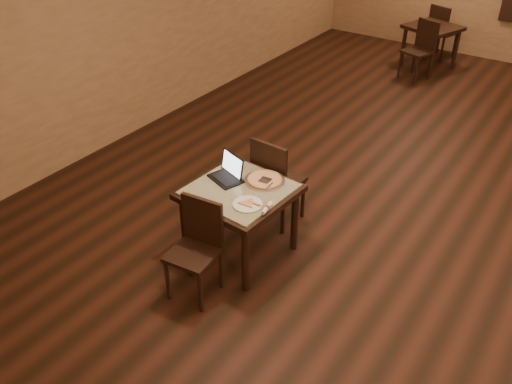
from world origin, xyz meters
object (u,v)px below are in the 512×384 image
Objects in this scene: tiled_table at (240,198)px; other_table_b_chair_far at (441,29)px; laptop at (229,172)px; chair_main_near at (198,242)px; other_table_b_chair_near at (421,46)px; pizza_pan at (265,181)px; chair_main_far at (274,177)px; other_table_b at (432,33)px.

tiled_table is 6.67m from other_table_b_chair_far.
chair_main_near is at bearing -56.40° from laptop.
other_table_b_chair_near is at bearing 85.87° from chair_main_near.
tiled_table is at bearing -116.57° from pizza_pan.
tiled_table is 0.97× the size of chair_main_far.
other_table_b_chair_far reaches higher than chair_main_near.
other_table_b_chair_near is (-0.38, 5.29, -0.22)m from pizza_pan.
chair_main_near is 0.96× the size of other_table_b_chair_far.
other_table_b_chair_far is (-0.32, 6.66, -0.11)m from tiled_table.
tiled_table is 1.01× the size of other_table_b_chair_far.
other_table_b_chair_near reaches higher than tiled_table.
laptop is 0.39× the size of other_table_b_chair_near.
laptop is at bearing 156.85° from tiled_table.
other_table_b is 0.57m from other_table_b_chair_near.
tiled_table is at bearing -67.98° from other_table_b.
other_table_b_chair_near is (-0.06, 5.43, -0.27)m from laptop.
tiled_table is at bearing -8.14° from laptop.
laptop reaches higher than other_table_b.
chair_main_far is at bearing 87.86° from laptop.
other_table_b_chair_far is (-0.12, 6.56, -0.27)m from laptop.
tiled_table is 0.29m from pizza_pan.
chair_main_near is 0.92× the size of chair_main_far.
tiled_table reaches higher than other_table_b.
chair_main_near is 2.46× the size of laptop.
chair_main_near is 0.92× the size of other_table_b.
laptop reaches higher than other_table_b_chair_near.
other_table_b is at bearing 112.13° from other_table_b_chair_far.
chair_main_far is at bearing -67.73° from other_table_b.
chair_main_far reaches higher than pizza_pan.
tiled_table is 0.62m from chair_main_far.
chair_main_near reaches higher than tiled_table.
laptop is 6.57m from other_table_b_chair_far.
other_table_b_chair_near reaches higher than chair_main_near.
laptop is at bearing 72.38° from chair_main_far.
chair_main_far is 0.99× the size of other_table_b.
tiled_table is 5.53m from other_table_b_chair_near.
laptop is at bearing -70.05° from other_table_b_chair_near.
pizza_pan is at bearing -66.70° from other_table_b.
laptop is 0.96× the size of pizza_pan.
other_table_b_chair_far is (-0.03, 0.57, -0.08)m from other_table_b.
laptop is 0.37× the size of other_table_b.
tiled_table is 2.47× the size of pizza_pan.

